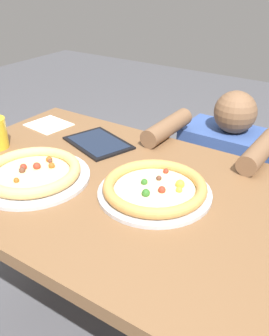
{
  "coord_description": "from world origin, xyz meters",
  "views": [
    {
      "loc": [
        0.63,
        -0.81,
        1.36
      ],
      "look_at": [
        0.03,
        0.07,
        0.78
      ],
      "focal_mm": 41.28,
      "sensor_mm": 36.0,
      "label": 1
    }
  ],
  "objects_px": {
    "tablet": "(98,143)",
    "diner_seated": "(223,200)",
    "pizza_near": "(32,173)",
    "pizza_far": "(155,189)"
  },
  "relations": [
    {
      "from": "pizza_near",
      "to": "tablet",
      "type": "distance_m",
      "value": 0.32
    },
    {
      "from": "pizza_far",
      "to": "diner_seated",
      "type": "height_order",
      "value": "diner_seated"
    },
    {
      "from": "pizza_near",
      "to": "tablet",
      "type": "relative_size",
      "value": 1.26
    },
    {
      "from": "pizza_near",
      "to": "pizza_far",
      "type": "bearing_deg",
      "value": 20.38
    },
    {
      "from": "pizza_far",
      "to": "tablet",
      "type": "height_order",
      "value": "pizza_far"
    },
    {
      "from": "pizza_far",
      "to": "tablet",
      "type": "distance_m",
      "value": 0.4
    },
    {
      "from": "pizza_near",
      "to": "pizza_far",
      "type": "height_order",
      "value": "pizza_near"
    },
    {
      "from": "tablet",
      "to": "diner_seated",
      "type": "distance_m",
      "value": 0.66
    },
    {
      "from": "pizza_near",
      "to": "pizza_far",
      "type": "distance_m",
      "value": 0.39
    },
    {
      "from": "pizza_near",
      "to": "diner_seated",
      "type": "xyz_separation_m",
      "value": [
        0.36,
        0.75,
        -0.37
      ]
    }
  ]
}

